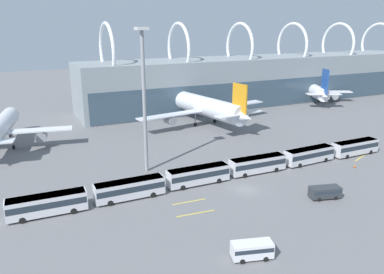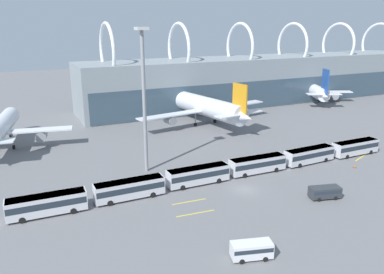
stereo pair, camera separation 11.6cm
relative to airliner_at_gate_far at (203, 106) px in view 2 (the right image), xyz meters
name	(u,v)px [view 2 (the right image)]	position (x,y,z in m)	size (l,w,h in m)	color
ground_plane	(245,190)	(-15.02, -46.14, -5.64)	(440.00, 440.00, 0.00)	slate
terminal_building	(265,78)	(38.53, 21.52, 3.54)	(144.23, 22.12, 30.25)	gray
airliner_at_gate_far	(203,106)	(0.00, 0.00, 0.00)	(44.99, 42.97, 14.29)	silver
airliner_parked_remote	(312,90)	(54.60, 12.33, -0.83)	(29.22, 32.79, 14.20)	white
shuttle_bus_0	(47,203)	(-48.76, -40.46, -3.65)	(12.27, 3.25, 3.39)	silver
shuttle_bus_1	(130,188)	(-35.26, -40.46, -3.65)	(12.20, 2.97, 3.39)	silver
shuttle_bus_2	(198,174)	(-21.76, -40.08, -3.65)	(12.21, 3.00, 3.39)	silver
shuttle_bus_3	(257,164)	(-8.26, -40.19, -3.65)	(12.26, 3.24, 3.39)	silver
shuttle_bus_4	(309,154)	(5.23, -40.43, -3.65)	(12.23, 3.09, 3.39)	silver
shuttle_bus_5	(355,147)	(18.73, -40.89, -3.65)	(12.19, 2.95, 3.39)	silver
service_van_foreground	(325,192)	(-4.57, -55.11, -4.37)	(5.72, 3.49, 2.13)	#2D3338
service_van_crossing	(252,249)	(-26.13, -64.26, -4.29)	(5.73, 3.50, 2.29)	silver
floodlight_mast	(144,92)	(-28.34, -29.34, 10.85)	(2.28, 2.28, 28.77)	gray
lane_stripe_0	(189,202)	(-26.48, -46.07, -5.63)	(6.23, 0.25, 0.01)	yellow
lane_stripe_1	(362,157)	(19.03, -42.71, -5.63)	(7.52, 0.25, 0.01)	yellow
lane_stripe_3	(318,158)	(9.39, -38.93, -5.63)	(11.27, 0.25, 0.01)	yellow
lane_stripe_4	(195,213)	(-27.33, -50.29, -5.63)	(6.58, 0.25, 0.01)	yellow
traffic_cone_0	(355,166)	(12.15, -46.84, -5.27)	(0.54, 0.54, 0.75)	black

